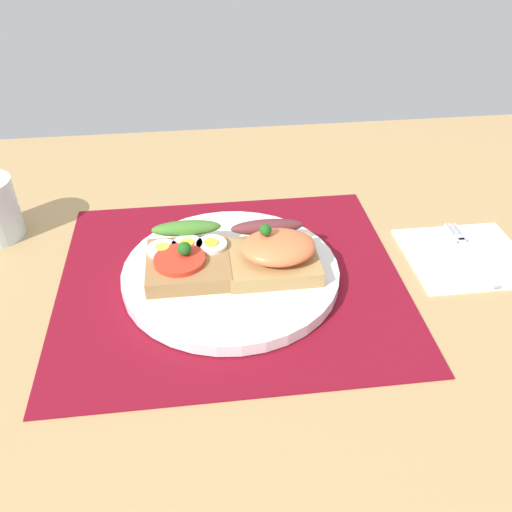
# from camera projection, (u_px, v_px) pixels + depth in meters

# --- Properties ---
(ground_plane) EXTENTS (1.20, 0.90, 0.03)m
(ground_plane) POSITION_uv_depth(u_px,v_px,m) (231.00, 290.00, 0.66)
(ground_plane) COLOR tan
(placemat) EXTENTS (0.40, 0.36, 0.00)m
(placemat) POSITION_uv_depth(u_px,v_px,m) (231.00, 279.00, 0.65)
(placemat) COLOR maroon
(placemat) RESTS_ON ground_plane
(plate) EXTENTS (0.25, 0.25, 0.01)m
(plate) POSITION_uv_depth(u_px,v_px,m) (231.00, 273.00, 0.64)
(plate) COLOR white
(plate) RESTS_ON placemat
(sandwich_egg_tomato) EXTENTS (0.10, 0.11, 0.04)m
(sandwich_egg_tomato) POSITION_uv_depth(u_px,v_px,m) (187.00, 257.00, 0.63)
(sandwich_egg_tomato) COLOR olive
(sandwich_egg_tomato) RESTS_ON plate
(sandwich_salmon) EXTENTS (0.10, 0.10, 0.06)m
(sandwich_salmon) POSITION_uv_depth(u_px,v_px,m) (274.00, 251.00, 0.63)
(sandwich_salmon) COLOR #AC884F
(sandwich_salmon) RESTS_ON plate
(napkin) EXTENTS (0.15, 0.14, 0.01)m
(napkin) POSITION_uv_depth(u_px,v_px,m) (465.00, 255.00, 0.68)
(napkin) COLOR white
(napkin) RESTS_ON ground_plane
(fork) EXTENTS (0.02, 0.13, 0.00)m
(fork) POSITION_uv_depth(u_px,v_px,m) (470.00, 251.00, 0.68)
(fork) COLOR #B7B7BC
(fork) RESTS_ON napkin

